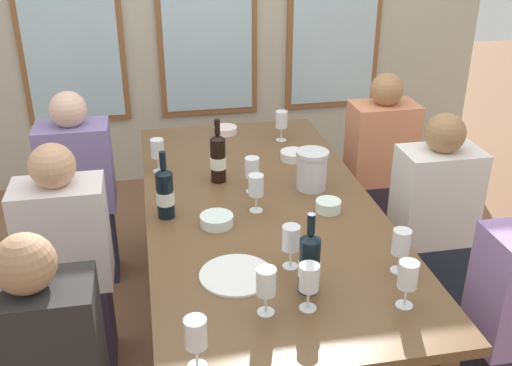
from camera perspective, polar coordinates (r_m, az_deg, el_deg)
ground_plane at (r=3.14m, az=0.43°, el=-14.08°), size 12.00×12.00×0.00m
dining_table at (r=2.76m, az=0.47°, el=-3.30°), size 1.04×2.15×0.74m
white_plate_0 at (r=2.23m, az=-1.89°, el=-8.76°), size 0.27×0.27×0.01m
metal_pitcher at (r=2.84m, az=5.34°, el=1.28°), size 0.16×0.16×0.19m
wine_bottle_0 at (r=2.10m, az=5.11°, el=-7.54°), size 0.08×0.08×0.31m
wine_bottle_1 at (r=2.90m, az=-3.64°, el=2.40°), size 0.08×0.08×0.32m
wine_bottle_2 at (r=2.60m, az=-8.66°, el=-0.92°), size 0.08×0.08×0.31m
tasting_bowl_0 at (r=2.67m, az=6.89°, el=-2.17°), size 0.11×0.11×0.05m
tasting_bowl_1 at (r=3.54m, az=-2.94°, el=5.06°), size 0.14×0.14×0.04m
tasting_bowl_2 at (r=2.55m, az=-3.77°, el=-3.55°), size 0.14×0.14×0.05m
tasting_bowl_3 at (r=3.18m, az=3.59°, el=2.64°), size 0.14×0.14×0.05m
wine_glass_0 at (r=2.01m, az=5.08°, el=-9.07°), size 0.07×0.07×0.17m
wine_glass_1 at (r=3.40m, az=2.44°, el=5.92°), size 0.07×0.07×0.17m
wine_glass_2 at (r=2.23m, az=3.35°, el=-5.45°), size 0.07×0.07×0.17m
wine_glass_3 at (r=2.08m, az=14.26°, el=-8.68°), size 0.07×0.07×0.17m
wine_glass_4 at (r=3.04m, az=-9.37°, el=3.18°), size 0.07×0.07×0.17m
wine_glass_5 at (r=2.61m, az=0.01°, el=-0.31°), size 0.07×0.07×0.17m
wine_glass_6 at (r=2.26m, az=13.66°, el=-5.68°), size 0.07×0.07×0.17m
wine_glass_7 at (r=2.78m, az=-0.38°, el=1.41°), size 0.07×0.07×0.17m
wine_glass_8 at (r=1.99m, az=0.97°, el=-9.58°), size 0.07×0.07×0.17m
wine_glass_9 at (r=1.79m, az=-5.76°, el=-14.14°), size 0.07×0.07×0.17m
seated_person_0 at (r=3.43m, az=-16.41°, el=-1.04°), size 0.38×0.24×1.11m
seated_person_1 at (r=3.68m, az=11.66°, el=1.40°), size 0.38×0.24×1.11m
seated_person_4 at (r=2.79m, az=-17.43°, el=-7.64°), size 0.38×0.24×1.11m
seated_person_5 at (r=3.11m, az=16.40°, el=-3.87°), size 0.38×0.24×1.11m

